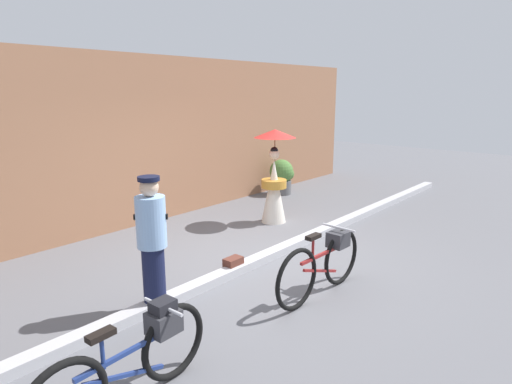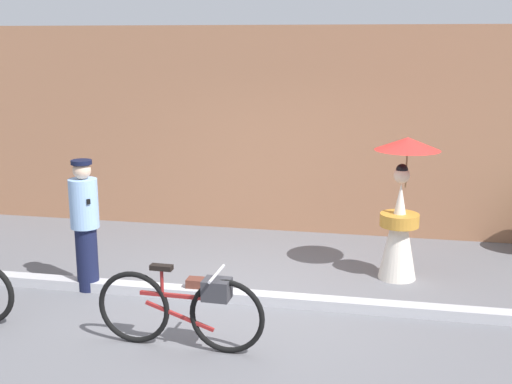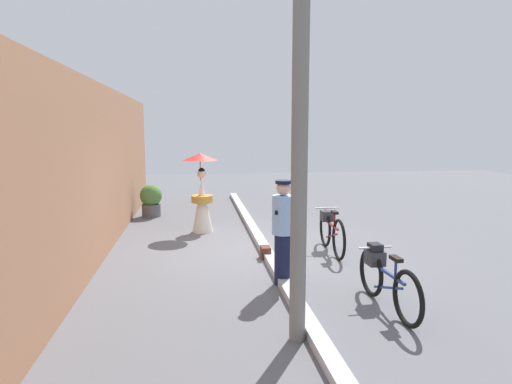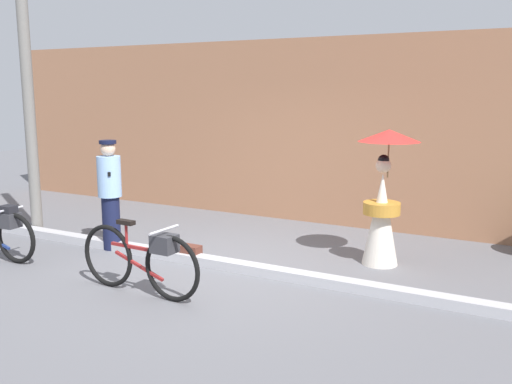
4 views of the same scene
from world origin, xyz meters
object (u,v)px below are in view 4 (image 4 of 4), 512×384
object	(u,v)px
person_officer	(110,192)
utility_pole	(27,85)
bicycle_near_officer	(142,258)
person_with_parasol	(383,197)
backpack_on_pavement	(191,253)

from	to	relation	value
person_officer	utility_pole	world-z (taller)	utility_pole
utility_pole	person_officer	bearing A→B (deg)	-6.17
bicycle_near_officer	person_officer	distance (m)	2.11
person_with_parasol	backpack_on_pavement	size ratio (longest dim) A/B	6.74
bicycle_near_officer	utility_pole	size ratio (longest dim) A/B	0.36
person_officer	backpack_on_pavement	world-z (taller)	person_officer
bicycle_near_officer	backpack_on_pavement	size ratio (longest dim) A/B	6.40
backpack_on_pavement	utility_pole	bearing A→B (deg)	177.23
person_officer	utility_pole	distance (m)	2.39
person_with_parasol	backpack_on_pavement	world-z (taller)	person_with_parasol
person_with_parasol	backpack_on_pavement	distance (m)	2.70
person_with_parasol	utility_pole	xyz separation A→B (m)	(-5.52, -0.96, 1.48)
bicycle_near_officer	backpack_on_pavement	distance (m)	1.37
utility_pole	backpack_on_pavement	bearing A→B (deg)	-2.77
person_officer	person_with_parasol	bearing A→B (deg)	17.39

